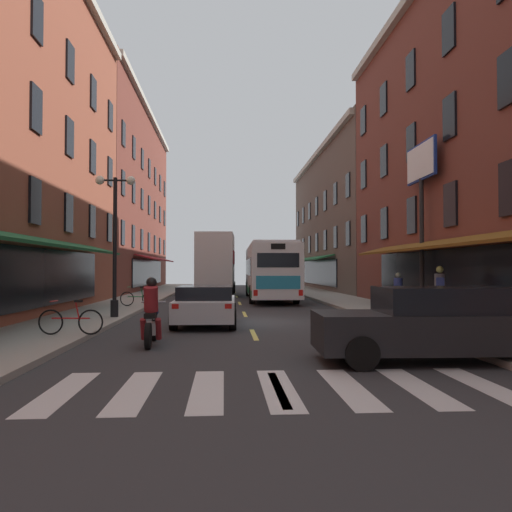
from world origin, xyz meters
The scene contains 17 objects.
ground_plane centered at (0.00, 0.00, -0.05)m, with size 34.80×80.00×0.10m, color #333335.
lane_centre_dashes centered at (0.00, -0.25, 0.00)m, with size 0.14×73.90×0.01m.
crosswalk_near centered at (0.00, -10.00, 0.00)m, with size 7.10×2.80×0.01m.
sidewalk_left centered at (-5.90, 0.00, 0.07)m, with size 3.00×80.00×0.14m, color #A39E93.
sidewalk_right centered at (5.90, 0.00, 0.07)m, with size 3.00×80.00×0.14m, color #A39E93.
billboard_sign centered at (7.05, 1.93, 5.28)m, with size 0.40×2.82×6.77m.
transit_bus centered at (1.89, 12.72, 1.74)m, with size 2.82×12.26×3.31m.
box_truck centered at (-1.35, 17.85, 2.14)m, with size 2.75×8.41×4.21m.
sedan_near centered at (-1.55, 26.54, 0.73)m, with size 2.05×4.65×1.43m.
sedan_mid centered at (-1.45, -0.96, 0.67)m, with size 2.08×4.40×1.30m.
sedan_far centered at (3.43, -7.94, 0.76)m, with size 4.84×2.00×1.50m.
motorcycle_rider centered at (-2.62, -5.29, 0.71)m, with size 0.62×2.07×1.66m.
bicycle_near centered at (-4.85, -4.30, 0.50)m, with size 1.71×0.48×0.91m.
bicycle_mid centered at (-4.82, 5.99, 0.50)m, with size 1.70×0.48×0.91m.
pedestrian_near centered at (6.44, -1.16, 1.11)m, with size 0.42×0.53×1.82m.
pedestrian_mid centered at (6.31, 2.61, 0.94)m, with size 0.36×0.36×1.57m.
street_lamp_twin centered at (-4.78, 0.67, 2.96)m, with size 1.42×0.32×5.08m.
Camera 1 is at (-0.85, -17.91, 1.87)m, focal length 35.71 mm.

